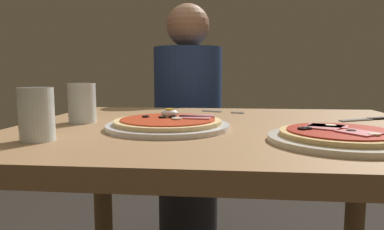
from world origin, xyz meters
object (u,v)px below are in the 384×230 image
object	(u,v)px
water_glass_near	(82,106)
water_glass_far	(37,118)
pizza_foreground	(168,124)
pizza_across_left	(340,137)
fork	(219,112)
dining_table	(225,168)
knife	(370,119)
diner_person	(188,136)

from	to	relation	value
water_glass_near	water_glass_far	distance (m)	0.26
pizza_foreground	pizza_across_left	world-z (taller)	pizza_foreground
pizza_across_left	fork	bearing A→B (deg)	116.07
dining_table	water_glass_far	bearing A→B (deg)	-146.41
fork	knife	size ratio (longest dim) A/B	0.82
pizza_across_left	knife	xyz separation A→B (m)	(0.20, 0.35, -0.01)
water_glass_far	pizza_foreground	bearing A→B (deg)	36.53
fork	knife	xyz separation A→B (m)	(0.44, -0.15, 0.00)
dining_table	pizza_across_left	xyz separation A→B (m)	(0.23, -0.21, 0.13)
pizza_foreground	water_glass_near	distance (m)	0.27
water_glass_far	pizza_across_left	bearing A→B (deg)	3.81
dining_table	water_glass_far	size ratio (longest dim) A/B	10.03
knife	pizza_foreground	bearing A→B (deg)	-158.96
water_glass_far	knife	size ratio (longest dim) A/B	0.59
pizza_across_left	knife	world-z (taller)	pizza_across_left
pizza_across_left	knife	size ratio (longest dim) A/B	1.54
diner_person	pizza_across_left	bearing A→B (deg)	113.28
pizza_foreground	water_glass_far	size ratio (longest dim) A/B	2.81
dining_table	water_glass_near	xyz separation A→B (m)	(-0.39, 0.01, 0.16)
water_glass_near	knife	bearing A→B (deg)	9.35
diner_person	fork	bearing A→B (deg)	109.88
pizza_across_left	dining_table	bearing A→B (deg)	136.87
diner_person	water_glass_near	bearing A→B (deg)	73.59
water_glass_near	water_glass_far	xyz separation A→B (m)	(0.02, -0.26, 0.00)
pizza_foreground	knife	size ratio (longest dim) A/B	1.65
water_glass_far	diner_person	size ratio (longest dim) A/B	0.09
pizza_foreground	water_glass_near	world-z (taller)	water_glass_near
pizza_foreground	water_glass_near	bearing A→B (deg)	162.05
knife	water_glass_near	bearing A→B (deg)	-170.65
water_glass_near	fork	xyz separation A→B (m)	(0.37, 0.29, -0.04)
pizza_across_left	water_glass_far	size ratio (longest dim) A/B	2.62
pizza_foreground	knife	xyz separation A→B (m)	(0.56, 0.22, -0.01)
water_glass_near	knife	distance (m)	0.83
dining_table	diner_person	world-z (taller)	diner_person
water_glass_near	diner_person	world-z (taller)	diner_person
fork	knife	world-z (taller)	knife
knife	dining_table	bearing A→B (deg)	-161.48
dining_table	diner_person	xyz separation A→B (m)	(-0.18, 0.73, -0.05)
pizza_across_left	water_glass_far	distance (m)	0.61
pizza_foreground	water_glass_far	bearing A→B (deg)	-143.47
water_glass_near	fork	bearing A→B (deg)	37.89
pizza_foreground	knife	distance (m)	0.60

